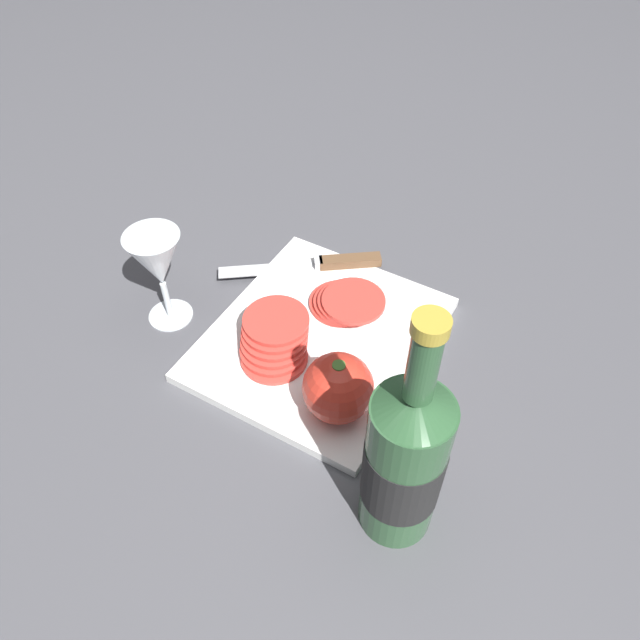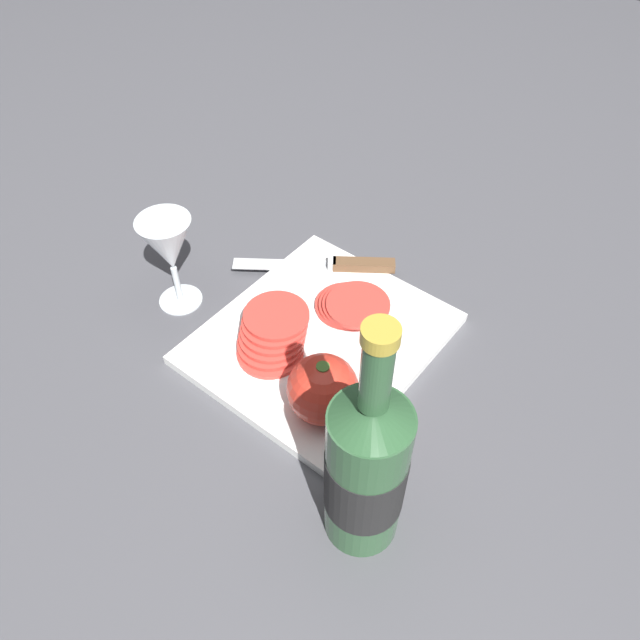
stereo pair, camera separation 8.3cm
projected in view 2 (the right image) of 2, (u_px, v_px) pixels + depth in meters
ground_plane at (293, 340)px, 0.86m from camera, size 3.00×3.00×0.00m
cutting_board at (320, 338)px, 0.85m from camera, size 0.32×0.28×0.01m
wine_bottle at (366, 470)px, 0.60m from camera, size 0.08×0.08×0.32m
wine_glass at (169, 248)px, 0.84m from camera, size 0.07×0.07×0.15m
whole_tomato at (323, 389)px, 0.73m from camera, size 0.09×0.09×0.09m
knife at (345, 264)px, 0.94m from camera, size 0.16×0.21×0.01m
tomato_slice_stack_near at (273, 333)px, 0.83m from camera, size 0.12×0.10×0.04m
tomato_slice_stack_far at (352, 305)px, 0.87m from camera, size 0.09×0.11×0.02m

